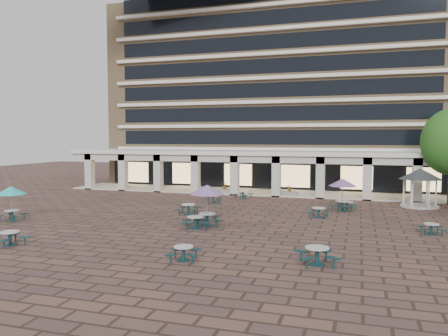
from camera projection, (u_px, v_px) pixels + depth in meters
The scene contains 19 objects.
ground at pixel (216, 217), 31.55m from camera, with size 120.00×120.00×0.00m, color brown.
apartment_building at pixel (279, 83), 54.94m from camera, with size 40.00×15.50×25.20m.
retail_arcade at pixel (261, 164), 45.44m from camera, with size 42.00×6.60×4.40m.
picnic_table_0 at pixel (10, 237), 23.41m from camera, with size 2.02×2.02×0.74m.
picnic_table_1 at pixel (183, 252), 20.44m from camera, with size 1.76×1.76×0.69m.
picnic_table_2 at pixel (317, 254), 19.77m from camera, with size 2.21×2.21×0.82m.
picnic_table_3 at pixel (431, 228), 26.03m from camera, with size 1.56×1.56×0.65m.
picnic_table_4 at pixel (11, 192), 30.20m from camera, with size 2.06×2.06×2.38m.
picnic_table_5 at pixel (195, 221), 27.71m from camera, with size 2.11×2.11×0.78m.
picnic_table_6 at pixel (207, 191), 28.45m from camera, with size 2.32×2.32×2.68m.
picnic_table_7 at pixel (319, 212), 31.49m from camera, with size 1.76×1.76×0.72m.
picnic_table_8 at pixel (188, 208), 32.82m from camera, with size 1.93×1.93×0.77m.
picnic_table_9 at pixel (213, 199), 38.34m from camera, with size 1.79×1.79×0.69m.
picnic_table_11 at pixel (343, 184), 34.29m from camera, with size 2.20×2.20×2.53m.
picnic_table_12 at pixel (243, 194), 41.23m from camera, with size 1.93×1.93×0.74m.
picnic_table_13 at pixel (347, 205), 34.64m from camera, with size 1.86×1.86×0.70m.
gazebo at pixel (420, 178), 36.20m from camera, with size 3.41×3.41×3.18m.
planter_left at pixel (225, 188), 44.78m from camera, with size 1.50×0.86×1.31m.
planter_right at pixel (290, 191), 42.81m from camera, with size 1.50×0.68×1.25m.
Camera 1 is at (9.77, -29.66, 5.77)m, focal length 35.00 mm.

